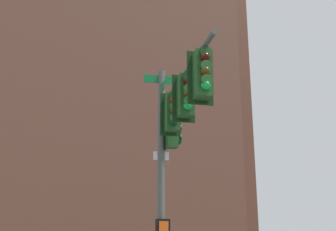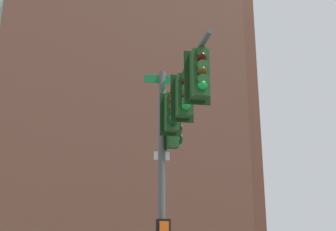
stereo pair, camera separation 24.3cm
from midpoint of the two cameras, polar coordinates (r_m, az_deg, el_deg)
The scene contains 5 objects.
signal_pole_assembly at distance 11.32m, azimuth 1.39°, elevation -2.34°, with size 1.15×5.38×7.21m.
building_brick_nearside at distance 52.13m, azimuth -5.99°, elevation 1.25°, with size 24.75×17.87×35.79m, color brown.
building_brick_midblock at distance 66.27m, azimuth -0.28°, elevation 1.20°, with size 22.52×18.21×44.39m, color brown.
building_glass_tower at distance 73.63m, azimuth -14.34°, elevation 11.54°, with size 32.06×28.78×72.03m, color #9EC6C1.
building_brick_farside at distance 61.10m, azimuth -2.69°, elevation -0.36°, with size 19.15×17.08×38.05m, color brown.
Camera 2 is at (1.49, 12.12, 2.21)m, focal length 47.24 mm.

